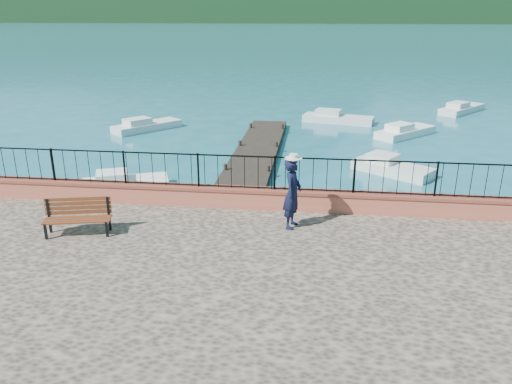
% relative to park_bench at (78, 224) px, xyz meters
% --- Properties ---
extents(ground, '(2000.00, 2000.00, 0.00)m').
position_rel_park_bench_xyz_m(ground, '(5.09, -1.34, -1.48)').
color(ground, '#19596B').
rests_on(ground, ground).
extents(parapet, '(28.00, 0.46, 0.58)m').
position_rel_park_bench_xyz_m(parapet, '(5.09, 2.36, 0.01)').
color(parapet, '#B45841').
rests_on(parapet, promenade).
extents(railing, '(27.00, 0.05, 0.95)m').
position_rel_park_bench_xyz_m(railing, '(5.09, 2.36, 0.77)').
color(railing, black).
rests_on(railing, parapet).
extents(dock, '(2.00, 16.00, 0.30)m').
position_rel_park_bench_xyz_m(dock, '(3.09, 10.66, -1.33)').
color(dock, '#2D231C').
rests_on(dock, ground).
extents(far_forest, '(900.00, 60.00, 18.00)m').
position_rel_park_bench_xyz_m(far_forest, '(5.09, 298.66, 7.52)').
color(far_forest, black).
rests_on(far_forest, ground).
extents(park_bench, '(1.73, 0.90, 0.91)m').
position_rel_park_bench_xyz_m(park_bench, '(0.00, 0.00, 0.00)').
color(park_bench, black).
rests_on(park_bench, promenade).
extents(person, '(0.59, 0.76, 1.86)m').
position_rel_park_bench_xyz_m(person, '(5.35, 1.12, 0.65)').
color(person, black).
rests_on(person, promenade).
extents(hat, '(0.44, 0.44, 0.12)m').
position_rel_park_bench_xyz_m(hat, '(5.35, 1.12, 1.64)').
color(hat, silver).
rests_on(hat, person).
extents(boat_0, '(3.49, 2.40, 0.80)m').
position_rel_park_bench_xyz_m(boat_0, '(-1.36, 6.54, -1.08)').
color(boat_0, white).
rests_on(boat_0, ground).
extents(boat_1, '(3.49, 3.03, 0.80)m').
position_rel_park_bench_xyz_m(boat_1, '(9.20, 9.94, -1.08)').
color(boat_1, silver).
rests_on(boat_1, ground).
extents(boat_2, '(3.66, 3.70, 0.80)m').
position_rel_park_bench_xyz_m(boat_2, '(10.81, 16.97, -1.08)').
color(boat_2, white).
rests_on(boat_2, ground).
extents(boat_3, '(3.59, 3.92, 0.80)m').
position_rel_park_bench_xyz_m(boat_3, '(-3.91, 16.65, -1.08)').
color(boat_3, silver).
rests_on(boat_3, ground).
extents(boat_4, '(4.49, 2.31, 0.80)m').
position_rel_park_bench_xyz_m(boat_4, '(7.22, 20.15, -1.08)').
color(boat_4, silver).
rests_on(boat_4, ground).
extents(boat_5, '(3.73, 4.14, 0.80)m').
position_rel_park_bench_xyz_m(boat_5, '(15.73, 24.51, -1.08)').
color(boat_5, silver).
rests_on(boat_5, ground).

